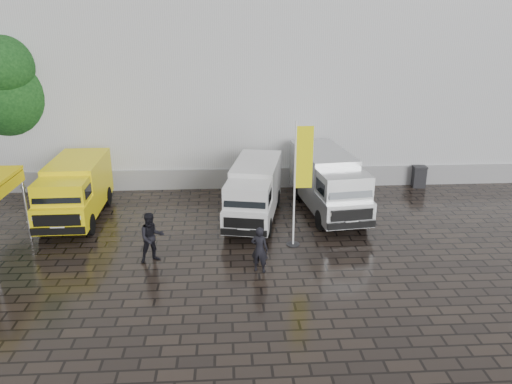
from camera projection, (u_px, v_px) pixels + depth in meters
The scene contains 11 objects.
ground at pixel (283, 260), 17.71m from camera, with size 120.00×120.00×0.00m, color black.
exhibition_hall at pixel (288, 53), 30.88m from camera, with size 44.00×16.00×12.00m, color silver.
hall_plinth at pixel (305, 177), 25.14m from camera, with size 44.00×0.15×1.00m, color gray.
van_yellow at pixel (75, 192), 20.86m from camera, with size 2.03×5.27×2.43m, color yellow, non-canonical shape.
van_white at pixel (254, 193), 20.92m from camera, with size 1.79×5.37×2.33m, color silver, non-canonical shape.
van_silver at pixel (328, 184), 21.68m from camera, with size 1.97×5.92×2.56m, color #A5A8AA, non-canonical shape.
flagpole at pixel (300, 179), 17.99m from camera, with size 0.88×0.50×4.74m.
tree at pixel (10, 87), 23.99m from camera, with size 4.28×4.30×7.69m.
wheelie_bin at pixel (419, 176), 25.12m from camera, with size 0.65×0.65×1.08m, color black.
person_front at pixel (260, 249), 16.64m from camera, with size 0.59×0.39×1.62m, color black.
person_tent at pixel (152, 237), 17.31m from camera, with size 0.88×0.69×1.81m, color black.
Camera 1 is at (-1.94, -15.81, 8.16)m, focal length 35.00 mm.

